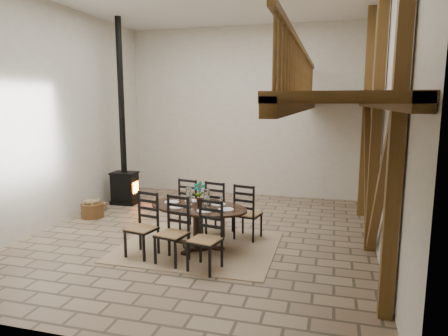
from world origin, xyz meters
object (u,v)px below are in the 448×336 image
(log_basket, at_px, (92,210))
(log_stack, at_px, (100,206))
(wood_stove, at_px, (124,164))
(dining_table, at_px, (198,226))

(log_basket, xyz_separation_m, log_stack, (-0.21, 0.67, -0.10))
(wood_stove, relative_size, log_stack, 15.06)
(log_basket, bearing_deg, log_stack, 107.22)
(dining_table, xyz_separation_m, log_stack, (-3.38, 1.92, -0.33))
(dining_table, height_order, log_stack, dining_table)
(wood_stove, height_order, log_stack, wood_stove)
(dining_table, distance_m, log_basket, 3.42)
(log_stack, bearing_deg, dining_table, -29.53)
(log_basket, distance_m, log_stack, 0.71)
(wood_stove, bearing_deg, log_basket, -96.17)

